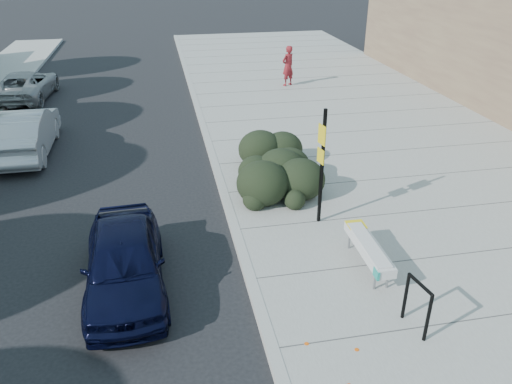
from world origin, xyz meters
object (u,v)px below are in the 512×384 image
Objects in this scene: sign_post at (322,161)px; wagon_silver at (24,132)px; sedan_navy at (124,261)px; suv_silver at (26,85)px; bike_rack at (417,301)px; pedestrian at (288,66)px; bench at (368,248)px.

sign_post is 10.40m from wagon_silver.
sign_post reaches higher than sedan_navy.
wagon_silver is 1.02× the size of suv_silver.
bike_rack is 0.54× the size of pedestrian.
bench is 5.02m from sedan_navy.
wagon_silver is at bearing -0.05° from pedestrian.
suv_silver is (-1.32, 6.76, -0.13)m from wagon_silver.
pedestrian is at bearing -178.01° from suv_silver.
wagon_silver is (-8.58, 10.49, -0.00)m from bike_rack.
pedestrian is (1.97, 16.73, 0.32)m from bike_rack.
sedan_navy is 2.09× the size of pedestrian.
suv_silver reaches higher than bench.
wagon_silver reaches higher than sedan_navy.
bench is at bearing -7.21° from sedan_navy.
pedestrian is (7.05, 14.34, 0.42)m from sedan_navy.
bike_rack is at bearing -92.52° from sign_post.
bike_rack is 0.26× the size of sedan_navy.
sign_post is 4.97m from sedan_navy.
bench is at bearing 134.16° from wagon_silver.
bike_rack reaches higher than bench.
sign_post is 0.74× the size of sedan_navy.
bench is 18.18m from suv_silver.
sign_post is 0.64× the size of suv_silver.
bike_rack is at bearing -86.24° from bench.
bench is at bearing 127.18° from suv_silver.
wagon_silver reaches higher than bike_rack.
pedestrian is at bearing 73.47° from bike_rack.
bike_rack is at bearing -27.33° from sedan_navy.
sedan_navy is (-5.08, 2.39, -0.09)m from bike_rack.
sedan_navy is at bearing 176.15° from bench.
suv_silver is at bearing -33.13° from pedestrian.
bench is at bearing 51.45° from pedestrian.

